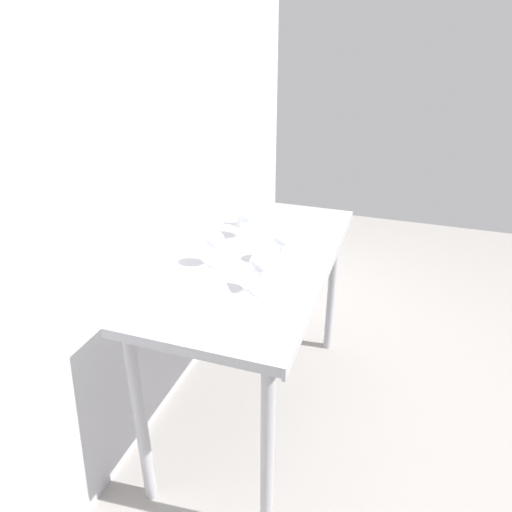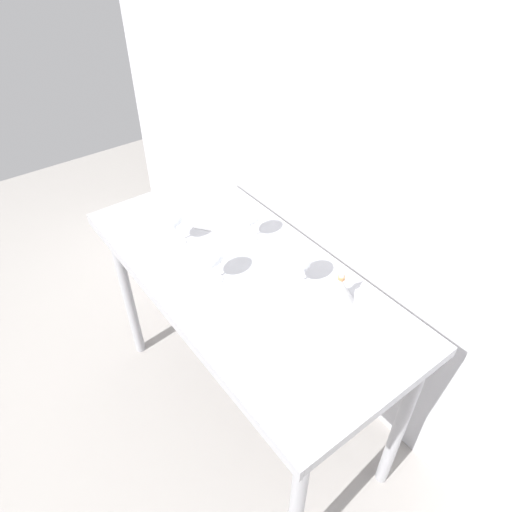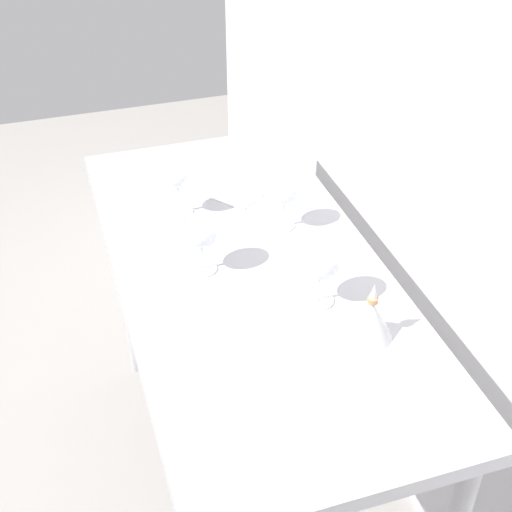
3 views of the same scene
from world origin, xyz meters
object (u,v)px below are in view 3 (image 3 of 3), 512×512
Objects in this scene: wine_glass_near_left at (177,175)px; wine_glass_near_center at (201,232)px; wine_glass_far_left at (284,191)px; decanter_funnel at (370,319)px; tasting_sheet_upper at (243,183)px; wine_glass_far_right at (321,262)px.

wine_glass_near_left is 0.27m from wine_glass_near_center.
wine_glass_far_left is 1.08× the size of decanter_funnel.
tasting_sheet_upper is at bearing 149.66° from wine_glass_near_center.
wine_glass_near_left is 1.06× the size of wine_glass_far_left.
wine_glass_far_right is 1.14× the size of decanter_funnel.
wine_glass_near_left is 1.02× the size of wine_glass_far_right.
wine_glass_far_right is at bearing 25.37° from wine_glass_near_left.
wine_glass_near_left is 1.15× the size of decanter_funnel.
wine_glass_near_left is at bearing 179.29° from wine_glass_near_center.
wine_glass_near_center is at bearing -139.93° from decanter_funnel.
wine_glass_far_right is 1.02× the size of wine_glass_near_center.
wine_glass_near_left reaches higher than wine_glass_near_center.
wine_glass_near_left is 0.68× the size of tasting_sheet_upper.
wine_glass_far_left is (-0.32, 0.03, -0.00)m from wine_glass_far_right.
wine_glass_far_right is 0.58m from tasting_sheet_upper.
wine_glass_near_left is at bearing -155.06° from decanter_funnel.
wine_glass_far_left is (0.15, 0.25, -0.01)m from wine_glass_near_left.
decanter_funnel is at bearing 40.07° from wine_glass_near_center.
decanter_funnel is (0.62, 0.29, -0.07)m from wine_glass_near_left.
wine_glass_far_left is 0.64× the size of tasting_sheet_upper.
wine_glass_near_center reaches higher than wine_glass_far_left.
wine_glass_far_right reaches higher than decanter_funnel.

